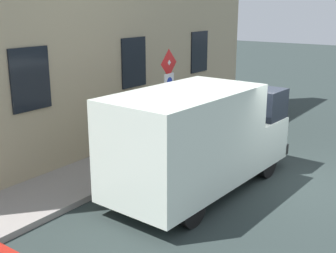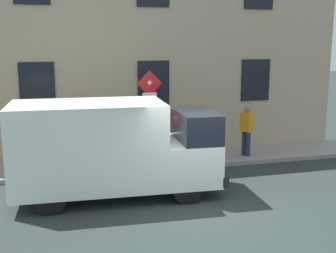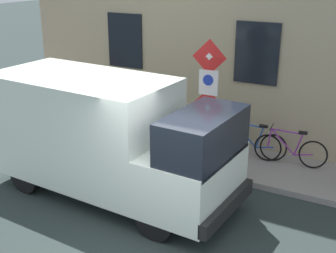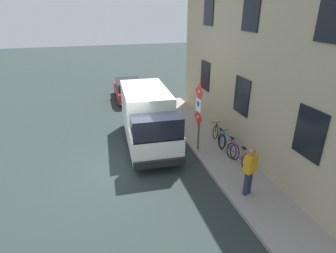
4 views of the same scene
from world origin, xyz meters
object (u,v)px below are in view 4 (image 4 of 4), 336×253
(parked_hatchback, at_px, (129,89))
(bicycle_blue, at_px, (228,145))
(delivery_van, at_px, (148,117))
(pedestrian, at_px, (250,170))
(bicycle_black, at_px, (219,136))
(sign_post_stacked, at_px, (199,110))
(bicycle_purple, at_px, (239,156))

(parked_hatchback, distance_m, bicycle_blue, 9.59)
(delivery_van, height_order, parked_hatchback, delivery_van)
(bicycle_blue, height_order, pedestrian, pedestrian)
(bicycle_blue, bearing_deg, delivery_van, 51.83)
(delivery_van, distance_m, parked_hatchback, 7.05)
(delivery_van, bearing_deg, bicycle_black, 71.56)
(sign_post_stacked, height_order, bicycle_purple, sign_post_stacked)
(bicycle_blue, distance_m, pedestrian, 2.89)
(bicycle_purple, relative_size, bicycle_blue, 1.00)
(delivery_van, xyz_separation_m, parked_hatchback, (0.14, 7.02, -0.60))
(sign_post_stacked, bearing_deg, parked_hatchback, 101.75)
(parked_hatchback, height_order, bicycle_purple, parked_hatchback)
(bicycle_blue, bearing_deg, bicycle_black, -3.26)
(bicycle_purple, bearing_deg, bicycle_black, -6.00)
(delivery_van, xyz_separation_m, bicycle_black, (3.03, -1.18, -0.82))
(parked_hatchback, relative_size, pedestrian, 2.34)
(bicycle_black, bearing_deg, sign_post_stacked, 109.65)
(bicycle_blue, distance_m, bicycle_black, 0.94)
(delivery_van, distance_m, bicycle_blue, 3.79)
(sign_post_stacked, relative_size, pedestrian, 1.68)
(sign_post_stacked, height_order, parked_hatchback, sign_post_stacked)
(sign_post_stacked, height_order, pedestrian, sign_post_stacked)
(delivery_van, height_order, bicycle_blue, delivery_van)
(bicycle_black, relative_size, pedestrian, 0.99)
(delivery_van, distance_m, bicycle_purple, 4.38)
(bicycle_purple, relative_size, bicycle_black, 1.00)
(parked_hatchback, height_order, bicycle_black, parked_hatchback)
(parked_hatchback, xyz_separation_m, bicycle_blue, (2.88, -9.14, -0.22))
(delivery_van, height_order, bicycle_purple, delivery_van)
(parked_hatchback, bearing_deg, sign_post_stacked, -167.47)
(bicycle_purple, bearing_deg, sign_post_stacked, 28.52)
(delivery_van, relative_size, bicycle_purple, 3.16)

